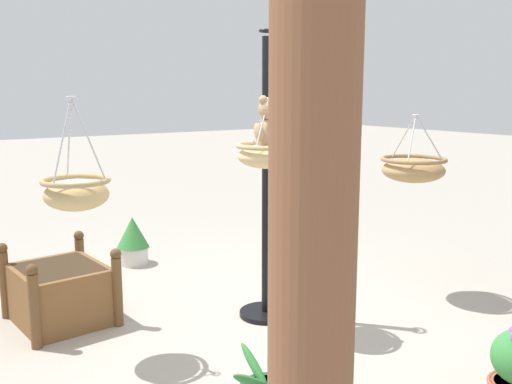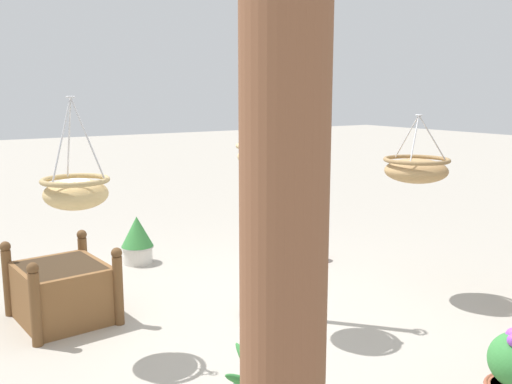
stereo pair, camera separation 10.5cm
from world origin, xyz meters
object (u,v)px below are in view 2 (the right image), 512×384
at_px(potted_plant_tall_leafy, 137,240).
at_px(hanging_basket_with_teddy, 269,154).
at_px(display_pole_central, 267,233).
at_px(hanging_basket_right_low, 76,191).
at_px(greenhouse_pillar_right, 284,251).
at_px(wooden_planter_box, 62,290).
at_px(watering_can, 315,251).
at_px(hanging_basket_left_high, 416,169).
at_px(teddy_bear, 270,129).

bearing_deg(potted_plant_tall_leafy, hanging_basket_with_teddy, 95.84).
relative_size(display_pole_central, hanging_basket_right_low, 3.05).
height_order(greenhouse_pillar_right, potted_plant_tall_leafy, greenhouse_pillar_right).
xyz_separation_m(wooden_planter_box, watering_can, (-2.79, -0.22, -0.15)).
xyz_separation_m(greenhouse_pillar_right, potted_plant_tall_leafy, (-1.32, -4.66, -1.20)).
bearing_deg(hanging_basket_left_high, watering_can, -88.85).
distance_m(hanging_basket_with_teddy, greenhouse_pillar_right, 2.87).
distance_m(hanging_basket_with_teddy, potted_plant_tall_leafy, 2.52).
xyz_separation_m(hanging_basket_left_high, wooden_planter_box, (2.82, -1.16, -0.93)).
height_order(hanging_basket_right_low, watering_can, hanging_basket_right_low).
bearing_deg(hanging_basket_right_low, display_pole_central, 177.01).
xyz_separation_m(display_pole_central, potted_plant_tall_leafy, (0.38, -1.99, -0.45)).
xyz_separation_m(display_pole_central, greenhouse_pillar_right, (1.70, 2.67, 0.76)).
bearing_deg(potted_plant_tall_leafy, wooden_planter_box, 47.15).
bearing_deg(hanging_basket_with_teddy, potted_plant_tall_leafy, -84.16).
xyz_separation_m(teddy_bear, hanging_basket_right_low, (1.35, -0.35, -0.39)).
relative_size(hanging_basket_left_high, hanging_basket_right_low, 0.79).
relative_size(display_pole_central, teddy_bear, 5.38).
relative_size(hanging_basket_with_teddy, wooden_planter_box, 0.59).
bearing_deg(hanging_basket_right_low, teddy_bear, 165.46).
distance_m(hanging_basket_left_high, wooden_planter_box, 3.18).
relative_size(wooden_planter_box, watering_can, 2.53).
bearing_deg(wooden_planter_box, potted_plant_tall_leafy, -132.85).
relative_size(hanging_basket_with_teddy, potted_plant_tall_leafy, 1.01).
bearing_deg(display_pole_central, teddy_bear, 61.11).
xyz_separation_m(hanging_basket_with_teddy, hanging_basket_right_low, (1.35, -0.33, -0.21)).
relative_size(display_pole_central, wooden_planter_box, 2.63).
xyz_separation_m(greenhouse_pillar_right, watering_can, (-3.03, -3.70, -1.37)).
bearing_deg(wooden_planter_box, display_pole_central, 150.67).
bearing_deg(watering_can, hanging_basket_left_high, 91.15).
height_order(teddy_bear, hanging_basket_left_high, teddy_bear).
relative_size(display_pole_central, greenhouse_pillar_right, 0.77).
relative_size(teddy_bear, hanging_basket_right_low, 0.57).
xyz_separation_m(hanging_basket_right_low, greenhouse_pillar_right, (0.20, 2.74, 0.28)).
bearing_deg(hanging_basket_left_high, hanging_basket_with_teddy, -3.33).
bearing_deg(display_pole_central, hanging_basket_with_teddy, 59.04).
height_order(hanging_basket_with_teddy, greenhouse_pillar_right, greenhouse_pillar_right).
xyz_separation_m(display_pole_central, hanging_basket_with_teddy, (0.15, 0.25, 0.68)).
distance_m(greenhouse_pillar_right, watering_can, 4.98).
bearing_deg(teddy_bear, hanging_basket_right_low, -14.54).
xyz_separation_m(teddy_bear, potted_plant_tall_leafy, (0.23, -2.26, -1.32)).
bearing_deg(potted_plant_tall_leafy, teddy_bear, 95.78).
xyz_separation_m(teddy_bear, hanging_basket_left_high, (-1.50, 0.07, -0.40)).
height_order(teddy_bear, potted_plant_tall_leafy, teddy_bear).
xyz_separation_m(hanging_basket_with_teddy, greenhouse_pillar_right, (1.55, 2.42, 0.07)).
xyz_separation_m(hanging_basket_left_high, hanging_basket_right_low, (2.85, -0.42, 0.01)).
bearing_deg(hanging_basket_with_teddy, teddy_bear, 90.00).
distance_m(wooden_planter_box, watering_can, 2.80).
xyz_separation_m(hanging_basket_with_teddy, wooden_planter_box, (1.31, -1.07, -1.14)).
relative_size(greenhouse_pillar_right, wooden_planter_box, 3.43).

